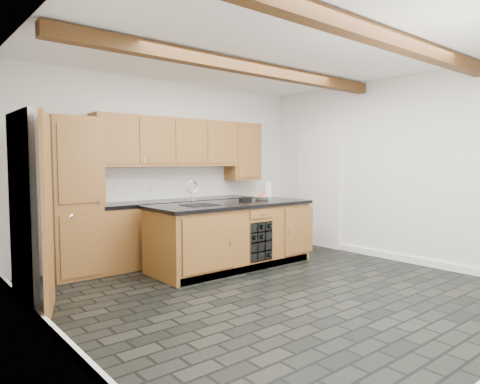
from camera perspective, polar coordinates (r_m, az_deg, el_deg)
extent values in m
plane|color=black|center=(5.23, 5.30, -12.89)|extent=(5.00, 5.00, 0.00)
plane|color=white|center=(7.00, -9.28, 2.99)|extent=(5.00, 0.00, 5.00)
plane|color=white|center=(3.68, -23.24, 1.86)|extent=(0.00, 5.00, 5.00)
plane|color=white|center=(7.00, 20.03, 2.80)|extent=(0.00, 5.00, 5.00)
plane|color=white|center=(5.16, 5.51, 18.37)|extent=(5.00, 5.00, 0.00)
cube|color=#4F2E14|center=(4.40, 17.33, 19.41)|extent=(4.90, 0.15, 0.15)
cube|color=#4F2E14|center=(5.57, 0.94, 16.26)|extent=(4.90, 0.15, 0.15)
cube|color=white|center=(3.97, -22.38, -18.00)|extent=(0.04, 5.00, 0.10)
cube|color=white|center=(7.13, 19.68, -8.10)|extent=(0.04, 5.00, 0.10)
cube|color=white|center=(4.97, -27.05, -2.17)|extent=(0.06, 0.94, 2.04)
cube|color=#9E6833|center=(4.67, -24.30, -2.71)|extent=(0.31, 0.77, 2.00)
cube|color=white|center=(7.86, 10.36, 0.31)|extent=(0.06, 0.98, 2.04)
cube|color=black|center=(7.88, 10.48, 0.17)|extent=(0.02, 0.86, 1.96)
cube|color=#9E6833|center=(6.05, -21.35, -0.70)|extent=(0.65, 0.60, 2.10)
cube|color=#9E6833|center=(6.81, -8.08, -5.14)|extent=(2.60, 0.60, 0.88)
cube|color=black|center=(6.75, -8.12, -1.24)|extent=(2.64, 0.62, 0.05)
cube|color=white|center=(6.98, -9.39, 1.26)|extent=(2.60, 0.02, 0.52)
cube|color=#9E6833|center=(6.79, -9.48, 6.55)|extent=(2.40, 0.35, 0.75)
cube|color=#9E6833|center=(7.65, 0.33, 5.37)|extent=(0.60, 0.35, 1.00)
cube|color=#9E6833|center=(6.27, -1.18, -5.90)|extent=(2.40, 0.90, 0.88)
cube|color=black|center=(6.20, -1.19, -1.66)|extent=(2.46, 0.96, 0.05)
cube|color=#9E6833|center=(5.47, -4.09, -6.94)|extent=(0.80, 0.02, 0.70)
cube|color=#9E6833|center=(6.57, 7.88, -5.12)|extent=(0.60, 0.02, 0.70)
cube|color=black|center=(6.15, 1.95, -6.46)|extent=(0.42, 0.30, 0.56)
cylinder|color=black|center=(6.11, 2.20, -5.86)|extent=(0.07, 0.26, 0.07)
cylinder|color=black|center=(6.18, 3.17, -4.44)|extent=(0.07, 0.26, 0.07)
cylinder|color=black|center=(6.09, 2.20, -4.57)|extent=(0.07, 0.26, 0.07)
cylinder|color=black|center=(6.02, 1.20, -6.01)|extent=(0.07, 0.26, 0.07)
cylinder|color=black|center=(6.26, 3.16, -8.25)|extent=(0.07, 0.26, 0.07)
cube|color=black|center=(5.88, -5.39, -1.80)|extent=(0.45, 0.40, 0.02)
cylinder|color=silver|center=(6.02, -6.37, -0.67)|extent=(0.02, 0.02, 0.20)
torus|color=silver|center=(6.01, -6.38, 0.66)|extent=(0.18, 0.02, 0.18)
cylinder|color=silver|center=(5.98, -7.00, -1.28)|extent=(0.02, 0.02, 0.08)
cylinder|color=silver|center=(6.07, -5.73, -1.19)|extent=(0.02, 0.02, 0.08)
cube|color=black|center=(6.47, 0.75, -1.02)|extent=(0.20, 0.12, 0.04)
cylinder|color=black|center=(6.47, 0.75, -0.76)|extent=(0.13, 0.13, 0.02)
imported|color=silver|center=(6.66, 2.93, -0.78)|extent=(0.33, 0.33, 0.06)
sphere|color=#AF171F|center=(6.69, 3.25, -0.47)|extent=(0.07, 0.07, 0.07)
sphere|color=orange|center=(6.70, 2.76, -0.46)|extent=(0.07, 0.07, 0.07)
sphere|color=olive|center=(6.65, 2.51, -0.49)|extent=(0.07, 0.07, 0.07)
sphere|color=red|center=(6.61, 2.84, -0.52)|extent=(0.07, 0.07, 0.07)
sphere|color=orange|center=(6.63, 3.31, -0.51)|extent=(0.07, 0.07, 0.07)
cylinder|color=white|center=(7.15, 3.75, 0.32)|extent=(0.13, 0.13, 0.26)
imported|color=white|center=(6.20, -18.36, -1.16)|extent=(0.12, 0.12, 0.10)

